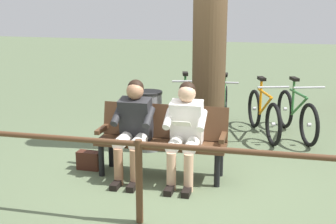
% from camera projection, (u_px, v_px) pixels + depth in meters
% --- Properties ---
extents(ground_plane, '(40.00, 40.00, 0.00)m').
position_uv_depth(ground_plane, '(182.00, 178.00, 5.36)').
color(ground_plane, '#566647').
extents(bench, '(1.63, 0.58, 0.87)m').
position_uv_depth(bench, '(162.00, 135.00, 5.39)').
color(bench, '#51331E').
rests_on(bench, ground).
extents(person_reading, '(0.51, 0.78, 1.20)m').
position_uv_depth(person_reading, '(185.00, 128.00, 5.13)').
color(person_reading, white).
rests_on(person_reading, ground).
extents(person_companion, '(0.51, 0.78, 1.20)m').
position_uv_depth(person_companion, '(134.00, 125.00, 5.27)').
color(person_companion, '#262628').
rests_on(person_companion, ground).
extents(handbag, '(0.30, 0.15, 0.24)m').
position_uv_depth(handbag, '(89.00, 160.00, 5.63)').
color(handbag, '#3F1E14').
rests_on(handbag, ground).
extents(tree_trunk, '(0.47, 0.47, 3.97)m').
position_uv_depth(tree_trunk, '(210.00, 12.00, 5.96)').
color(tree_trunk, '#4C3823').
rests_on(tree_trunk, ground).
extents(litter_bin, '(0.41, 0.41, 0.87)m').
position_uv_depth(litter_bin, '(149.00, 120.00, 6.34)').
color(litter_bin, slate).
rests_on(litter_bin, ground).
extents(bicycle_blue, '(0.73, 1.58, 0.94)m').
position_uv_depth(bicycle_blue, '(296.00, 115.00, 6.98)').
color(bicycle_blue, black).
rests_on(bicycle_blue, ground).
extents(bicycle_purple, '(0.72, 1.58, 0.94)m').
position_uv_depth(bicycle_purple, '(263.00, 114.00, 7.01)').
color(bicycle_purple, black).
rests_on(bicycle_purple, ground).
extents(bicycle_red, '(0.48, 1.67, 0.94)m').
position_uv_depth(bicycle_red, '(224.00, 108.00, 7.39)').
color(bicycle_red, black).
rests_on(bicycle_red, ground).
extents(bicycle_silver, '(0.64, 1.62, 0.94)m').
position_uv_depth(bicycle_silver, '(185.00, 107.00, 7.51)').
color(bicycle_silver, black).
rests_on(bicycle_silver, ground).
extents(railing_fence, '(3.80, 0.32, 0.85)m').
position_uv_depth(railing_fence, '(139.00, 164.00, 4.13)').
color(railing_fence, '#51331E').
rests_on(railing_fence, ground).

